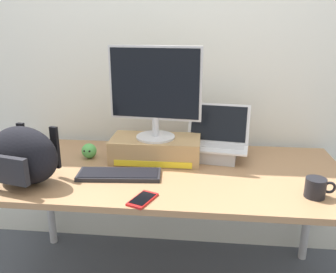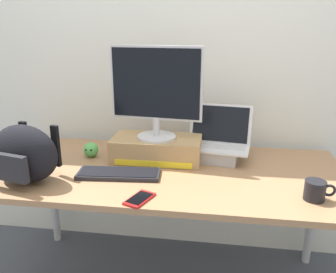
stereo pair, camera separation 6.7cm
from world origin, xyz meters
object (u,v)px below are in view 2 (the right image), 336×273
at_px(toner_box_yellow, 157,149).
at_px(cell_phone, 140,199).
at_px(external_keyboard, 119,174).
at_px(coffee_mug, 315,190).
at_px(desktop_monitor, 156,91).
at_px(open_laptop, 218,148).
at_px(messenger_backpack, 24,154).
at_px(plush_toy, 91,150).

height_order(toner_box_yellow, cell_phone, toner_box_yellow).
relative_size(external_keyboard, coffee_mug, 3.19).
bearing_deg(desktop_monitor, toner_box_yellow, 87.80).
distance_m(open_laptop, cell_phone, 0.63).
relative_size(toner_box_yellow, messenger_backpack, 1.26).
bearing_deg(open_laptop, toner_box_yellow, -161.85).
bearing_deg(open_laptop, desktop_monitor, -161.67).
bearing_deg(toner_box_yellow, open_laptop, 10.26).
relative_size(open_laptop, cell_phone, 2.24).
bearing_deg(desktop_monitor, external_keyboard, -115.78).
xyz_separation_m(cell_phone, plush_toy, (-0.38, 0.46, 0.04)).
height_order(desktop_monitor, messenger_backpack, desktop_monitor).
bearing_deg(coffee_mug, messenger_backpack, 179.96).
distance_m(toner_box_yellow, desktop_monitor, 0.32).
relative_size(toner_box_yellow, coffee_mug, 3.70).
bearing_deg(messenger_backpack, desktop_monitor, 45.53).
bearing_deg(desktop_monitor, coffee_mug, -19.80).
bearing_deg(messenger_backpack, plush_toy, 74.38).
bearing_deg(desktop_monitor, open_laptop, 16.27).
bearing_deg(cell_phone, coffee_mug, 30.44).
bearing_deg(open_laptop, messenger_backpack, -147.05).
height_order(open_laptop, coffee_mug, open_laptop).
bearing_deg(desktop_monitor, plush_toy, -172.59).
distance_m(toner_box_yellow, plush_toy, 0.38).
distance_m(coffee_mug, cell_phone, 0.75).
xyz_separation_m(toner_box_yellow, external_keyboard, (-0.15, -0.24, -0.05)).
bearing_deg(toner_box_yellow, plush_toy, -178.24).
distance_m(desktop_monitor, cell_phone, 0.61).
bearing_deg(toner_box_yellow, external_keyboard, -121.52).
height_order(toner_box_yellow, coffee_mug, toner_box_yellow).
height_order(toner_box_yellow, messenger_backpack, messenger_backpack).
distance_m(desktop_monitor, open_laptop, 0.47).
distance_m(desktop_monitor, coffee_mug, 0.90).
bearing_deg(desktop_monitor, cell_phone, -83.07).
bearing_deg(cell_phone, messenger_backpack, -169.28).
height_order(desktop_monitor, plush_toy, desktop_monitor).
height_order(desktop_monitor, open_laptop, desktop_monitor).
bearing_deg(external_keyboard, plush_toy, 129.69).
height_order(toner_box_yellow, open_laptop, open_laptop).
distance_m(messenger_backpack, coffee_mug, 1.32).
relative_size(external_keyboard, messenger_backpack, 1.09).
height_order(messenger_backpack, plush_toy, messenger_backpack).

